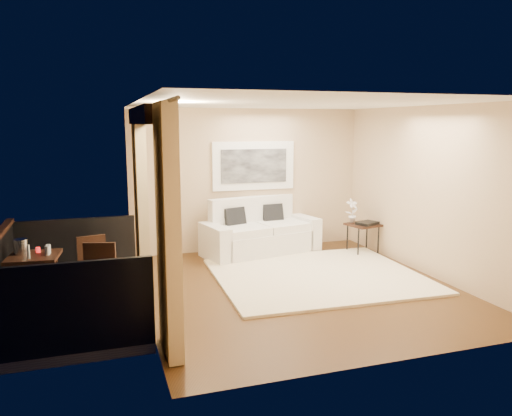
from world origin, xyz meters
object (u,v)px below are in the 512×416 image
sofa (259,234)px  balcony_chair_near (99,275)px  orchid (352,211)px  balcony_chair_far (91,261)px  ice_bucket (21,247)px  bistro_table (34,261)px  side_table (363,227)px

sofa → balcony_chair_near: size_ratio=2.47×
orchid → sofa: bearing=164.0°
sofa → balcony_chair_far: sofa is taller
balcony_chair_near → ice_bucket: balcony_chair_near is taller
bistro_table → ice_bucket: size_ratio=3.65×
sofa → balcony_chair_far: size_ratio=2.58×
orchid → balcony_chair_far: orchid is taller
side_table → orchid: 0.36m
balcony_chair_far → balcony_chair_near: bearing=85.5°
side_table → ice_bucket: bearing=-169.2°
bistro_table → balcony_chair_near: (0.80, -0.51, -0.11)m
sofa → ice_bucket: size_ratio=11.50×
sofa → orchid: 1.81m
side_table → ice_bucket: size_ratio=3.13×
orchid → balcony_chair_far: size_ratio=0.51×
side_table → ice_bucket: ice_bucket is taller
orchid → balcony_chair_near: size_ratio=0.49×
sofa → side_table: sofa is taller
balcony_chair_far → balcony_chair_near: size_ratio=0.96×
balcony_chair_far → side_table: bearing=179.2°
orchid → ice_bucket: bearing=-167.3°
side_table → balcony_chair_near: 5.04m
side_table → balcony_chair_far: bearing=-169.4°
sofa → orchid: size_ratio=5.04×
balcony_chair_near → ice_bucket: size_ratio=4.66×
bistro_table → balcony_chair_far: 0.77m
sofa → orchid: (1.69, -0.48, 0.43)m
orchid → balcony_chair_near: orchid is taller
orchid → balcony_chair_near: bearing=-158.0°
sofa → bistro_table: 4.14m
side_table → balcony_chair_near: size_ratio=0.67×
side_table → sofa: bearing=160.8°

